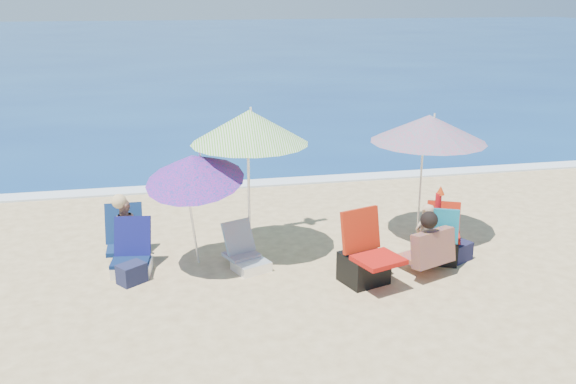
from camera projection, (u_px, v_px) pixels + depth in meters
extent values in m
plane|color=#D8BC84|center=(324.00, 288.00, 8.81)|extent=(120.00, 120.00, 0.00)
cube|color=navy|center=(178.00, 43.00, 50.84)|extent=(120.00, 80.00, 0.12)
cube|color=white|center=(262.00, 183.00, 13.57)|extent=(120.00, 0.50, 0.04)
cylinder|color=silver|center=(421.00, 182.00, 10.36)|extent=(0.04, 0.04, 1.92)
cone|color=#F52056|center=(429.00, 128.00, 10.06)|extent=(2.19, 2.19, 0.43)
cylinder|color=white|center=(434.00, 117.00, 9.97)|extent=(0.03, 0.03, 0.12)
cylinder|color=white|center=(249.00, 191.00, 9.58)|extent=(0.04, 0.04, 2.11)
cone|color=#48AB1A|center=(249.00, 127.00, 9.30)|extent=(1.81, 1.81, 0.50)
cylinder|color=white|center=(251.00, 112.00, 9.25)|extent=(0.03, 0.03, 0.13)
cylinder|color=white|center=(192.00, 218.00, 9.17)|extent=(0.20, 0.39, 1.56)
cone|color=#B21996|center=(193.00, 168.00, 8.89)|extent=(1.86, 1.89, 0.72)
cylinder|color=white|center=(200.00, 154.00, 8.94)|extent=(0.05, 0.06, 0.11)
cylinder|color=red|center=(436.00, 228.00, 9.52)|extent=(0.09, 0.09, 1.08)
cone|color=#B2300C|center=(441.00, 190.00, 9.36)|extent=(0.13, 0.13, 0.14)
cube|color=#0B1D42|center=(130.00, 261.00, 9.22)|extent=(0.58, 0.53, 0.06)
cube|color=#0D114D|center=(133.00, 236.00, 9.39)|extent=(0.56, 0.37, 0.56)
cube|color=silver|center=(132.00, 268.00, 9.25)|extent=(0.60, 0.55, 0.17)
cube|color=#F17655|center=(241.00, 255.00, 9.51)|extent=(0.57, 0.54, 0.05)
cube|color=#CE6C49|center=(238.00, 237.00, 9.53)|extent=(0.52, 0.42, 0.48)
cube|color=white|center=(251.00, 266.00, 9.35)|extent=(0.59, 0.56, 0.15)
cube|color=#AA120C|center=(379.00, 260.00, 8.63)|extent=(0.74, 0.70, 0.06)
cube|color=#AC220C|center=(360.00, 230.00, 8.87)|extent=(0.62, 0.35, 0.60)
cube|color=black|center=(364.00, 268.00, 8.95)|extent=(0.71, 0.67, 0.43)
cube|color=#A2160B|center=(443.00, 236.00, 9.66)|extent=(0.63, 0.61, 0.05)
cube|color=red|center=(443.00, 217.00, 9.74)|extent=(0.51, 0.33, 0.50)
cube|color=black|center=(441.00, 251.00, 9.63)|extent=(0.61, 0.58, 0.35)
cube|color=#0B7E8E|center=(443.00, 226.00, 9.26)|extent=(0.47, 0.32, 0.50)
cube|color=#8BBBDE|center=(426.00, 246.00, 9.22)|extent=(0.21, 0.13, 0.27)
imported|color=tan|center=(424.00, 237.00, 9.30)|extent=(0.43, 0.36, 1.00)
cube|color=#3B0D61|center=(422.00, 258.00, 9.32)|extent=(0.70, 0.66, 0.07)
cube|color=#2F0E67|center=(433.00, 248.00, 8.98)|extent=(0.73, 0.48, 0.51)
sphere|color=black|center=(429.00, 220.00, 8.83)|extent=(0.24, 0.24, 0.24)
imported|color=tan|center=(127.00, 229.00, 9.69)|extent=(0.46, 0.36, 0.92)
cube|color=#0D244E|center=(126.00, 248.00, 9.65)|extent=(0.57, 0.51, 0.07)
cube|color=#0D244D|center=(124.00, 223.00, 9.83)|extent=(0.57, 0.34, 0.60)
sphere|color=tan|center=(119.00, 201.00, 9.53)|extent=(0.22, 0.22, 0.22)
cube|color=#1B1F3D|center=(132.00, 273.00, 8.94)|extent=(0.45, 0.43, 0.28)
cube|color=#171834|center=(458.00, 251.00, 9.70)|extent=(0.46, 0.42, 0.28)
cube|color=black|center=(381.00, 268.00, 9.22)|extent=(0.28, 0.21, 0.20)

